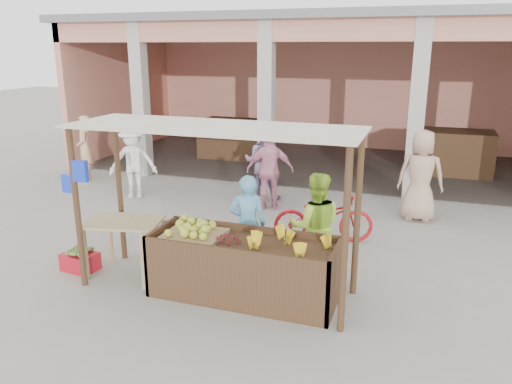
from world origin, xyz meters
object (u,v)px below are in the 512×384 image
at_px(vendor_green, 315,224).
at_px(motorcycle, 323,216).
at_px(side_table, 124,229).
at_px(fruit_stall, 244,270).
at_px(vendor_blue, 248,221).
at_px(red_crate, 80,262).

relative_size(vendor_green, motorcycle, 0.93).
xyz_separation_m(side_table, vendor_green, (2.73, 0.88, 0.12)).
bearing_deg(fruit_stall, vendor_blue, 105.85).
xyz_separation_m(fruit_stall, motorcycle, (0.63, 2.40, 0.09)).
relative_size(red_crate, vendor_blue, 0.32).
bearing_deg(red_crate, fruit_stall, 8.48).
height_order(side_table, vendor_blue, vendor_blue).
bearing_deg(motorcycle, fruit_stall, 148.20).
xyz_separation_m(fruit_stall, vendor_green, (0.80, 0.92, 0.47)).
distance_m(red_crate, motorcycle, 4.18).
bearing_deg(red_crate, motorcycle, 43.61).
height_order(side_table, vendor_green, vendor_green).
relative_size(fruit_stall, vendor_green, 1.50).
distance_m(red_crate, vendor_blue, 2.74).
bearing_deg(vendor_green, red_crate, 0.12).
bearing_deg(motorcycle, red_crate, 108.73).
relative_size(fruit_stall, vendor_blue, 1.55).
bearing_deg(vendor_green, motorcycle, -98.39).
bearing_deg(side_table, vendor_blue, 10.00).
relative_size(fruit_stall, motorcycle, 1.40).
distance_m(fruit_stall, side_table, 1.97).
xyz_separation_m(fruit_stall, red_crate, (-2.74, -0.03, -0.26)).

